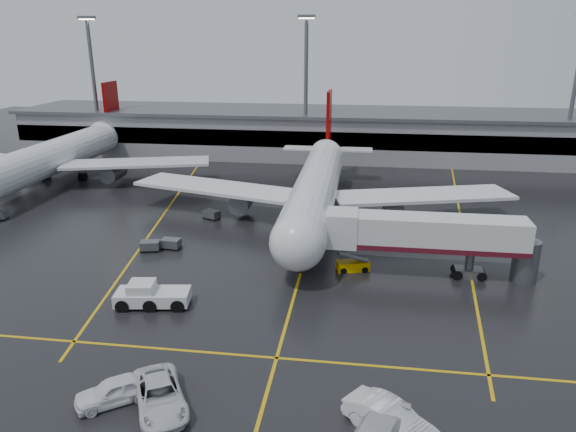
# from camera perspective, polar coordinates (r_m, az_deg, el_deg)

# --- Properties ---
(ground) EXTENTS (220.00, 220.00, 0.00)m
(ground) POSITION_cam_1_polar(r_m,az_deg,el_deg) (58.95, 2.20, -3.16)
(ground) COLOR black
(ground) RESTS_ON ground
(apron_line_centre) EXTENTS (0.25, 90.00, 0.02)m
(apron_line_centre) POSITION_cam_1_polar(r_m,az_deg,el_deg) (58.95, 2.20, -3.15)
(apron_line_centre) COLOR gold
(apron_line_centre) RESTS_ON ground
(apron_line_stop) EXTENTS (60.00, 0.25, 0.02)m
(apron_line_stop) POSITION_cam_1_polar(r_m,az_deg,el_deg) (39.52, -1.22, -14.94)
(apron_line_stop) COLOR gold
(apron_line_stop) RESTS_ON ground
(apron_line_left) EXTENTS (9.99, 69.35, 0.02)m
(apron_line_left) POSITION_cam_1_polar(r_m,az_deg,el_deg) (72.67, -12.84, 0.64)
(apron_line_left) COLOR gold
(apron_line_left) RESTS_ON ground
(apron_line_right) EXTENTS (7.57, 69.64, 0.02)m
(apron_line_right) POSITION_cam_1_polar(r_m,az_deg,el_deg) (69.24, 18.08, -0.73)
(apron_line_right) COLOR gold
(apron_line_right) RESTS_ON ground
(terminal) EXTENTS (122.00, 19.00, 8.60)m
(terminal) POSITION_cam_1_polar(r_m,az_deg,el_deg) (104.05, 5.00, 8.84)
(terminal) COLOR gray
(terminal) RESTS_ON ground
(light_mast_left) EXTENTS (3.00, 1.20, 25.45)m
(light_mast_left) POSITION_cam_1_polar(r_m,az_deg,el_deg) (109.11, -20.09, 13.65)
(light_mast_left) COLOR #595B60
(light_mast_left) RESTS_ON ground
(light_mast_mid) EXTENTS (3.00, 1.20, 25.45)m
(light_mast_mid) POSITION_cam_1_polar(r_m,az_deg,el_deg) (97.33, 1.93, 14.25)
(light_mast_mid) COLOR #595B60
(light_mast_mid) RESTS_ON ground
(light_mast_right) EXTENTS (3.00, 1.20, 25.45)m
(light_mast_right) POSITION_cam_1_polar(r_m,az_deg,el_deg) (102.77, 28.39, 12.33)
(light_mast_right) COLOR #595B60
(light_mast_right) RESTS_ON ground
(main_airliner) EXTENTS (48.80, 45.60, 14.10)m
(main_airliner) POSITION_cam_1_polar(r_m,az_deg,el_deg) (66.79, 3.11, 3.26)
(main_airliner) COLOR silver
(main_airliner) RESTS_ON ground
(second_airliner) EXTENTS (48.80, 45.60, 14.10)m
(second_airliner) POSITION_cam_1_polar(r_m,az_deg,el_deg) (91.45, -23.52, 5.94)
(second_airliner) COLOR silver
(second_airliner) RESTS_ON ground
(jet_bridge) EXTENTS (19.90, 3.40, 6.05)m
(jet_bridge) POSITION_cam_1_polar(r_m,az_deg,el_deg) (52.09, 14.66, -2.14)
(jet_bridge) COLOR silver
(jet_bridge) RESTS_ON ground
(pushback_tractor) EXTENTS (6.52, 3.48, 2.22)m
(pushback_tractor) POSITION_cam_1_polar(r_m,az_deg,el_deg) (47.42, -14.48, -8.27)
(pushback_tractor) COLOR silver
(pushback_tractor) RESTS_ON ground
(belt_loader) EXTENTS (3.39, 2.12, 2.00)m
(belt_loader) POSITION_cam_1_polar(r_m,az_deg,el_deg) (53.00, 6.95, -5.30)
(belt_loader) COLOR #D49C00
(belt_loader) RESTS_ON ground
(service_van_a) EXTENTS (5.50, 6.77, 1.72)m
(service_van_a) POSITION_cam_1_polar(r_m,az_deg,el_deg) (35.55, -13.55, -18.18)
(service_van_a) COLOR silver
(service_van_a) RESTS_ON ground
(service_van_c) EXTENTS (5.79, 5.03, 1.89)m
(service_van_c) POSITION_cam_1_polar(r_m,az_deg,el_deg) (33.38, 10.87, -20.56)
(service_van_c) COLOR white
(service_van_c) RESTS_ON ground
(service_van_d) EXTENTS (5.05, 4.37, 1.64)m
(service_van_d) POSITION_cam_1_polar(r_m,az_deg,el_deg) (36.76, -18.08, -17.33)
(service_van_d) COLOR white
(service_van_d) RESTS_ON ground
(baggage_cart_a) EXTENTS (2.10, 1.45, 1.12)m
(baggage_cart_a) POSITION_cam_1_polar(r_m,az_deg,el_deg) (59.20, -12.41, -2.86)
(baggage_cart_a) COLOR #595B60
(baggage_cart_a) RESTS_ON ground
(baggage_cart_b) EXTENTS (2.23, 1.69, 1.12)m
(baggage_cart_b) POSITION_cam_1_polar(r_m,az_deg,el_deg) (59.11, -14.55, -3.06)
(baggage_cart_b) COLOR #595B60
(baggage_cart_b) RESTS_ON ground
(baggage_cart_c) EXTENTS (2.36, 2.02, 1.12)m
(baggage_cart_c) POSITION_cam_1_polar(r_m,az_deg,el_deg) (67.93, -8.19, 0.21)
(baggage_cart_c) COLOR #595B60
(baggage_cart_c) RESTS_ON ground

